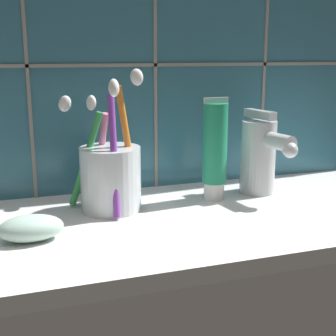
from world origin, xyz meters
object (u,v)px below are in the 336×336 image
at_px(toothbrush_cup, 110,175).
at_px(sink_faucet, 261,154).
at_px(soap_bar, 31,228).
at_px(toothpaste_tube, 215,150).

bearing_deg(toothbrush_cup, sink_faucet, 1.10).
height_order(toothbrush_cup, soap_bar, toothbrush_cup).
relative_size(toothbrush_cup, toothpaste_tube, 1.28).
bearing_deg(sink_faucet, toothbrush_cup, -99.36).
xyz_separation_m(toothbrush_cup, sink_faucet, (0.23, 0.00, 0.01)).
bearing_deg(toothpaste_tube, sink_faucet, 3.58).
distance_m(toothbrush_cup, toothpaste_tube, 0.16).
relative_size(toothpaste_tube, sink_faucet, 1.17).
distance_m(toothbrush_cup, soap_bar, 0.14).
xyz_separation_m(toothpaste_tube, soap_bar, (-0.26, -0.08, -0.06)).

